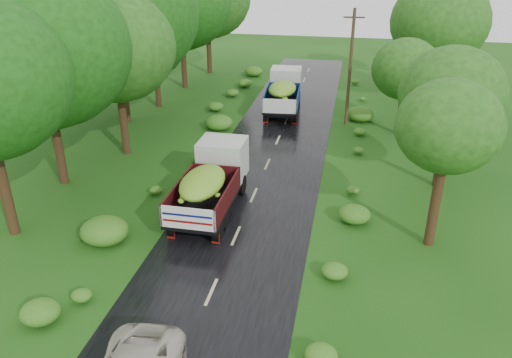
# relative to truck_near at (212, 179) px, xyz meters

# --- Properties ---
(road) EXTENTS (6.50, 80.00, 0.02)m
(road) POSITION_rel_truck_near_xyz_m (1.68, -5.25, -1.58)
(road) COLOR black
(road) RESTS_ON ground
(road_lines) EXTENTS (0.12, 69.60, 0.00)m
(road_lines) POSITION_rel_truck_near_xyz_m (1.68, -4.25, -1.57)
(road_lines) COLOR #BFB78C
(road_lines) RESTS_ON road
(truck_near) EXTENTS (2.43, 6.69, 2.81)m
(truck_near) POSITION_rel_truck_near_xyz_m (0.00, 0.00, 0.00)
(truck_near) COLOR black
(truck_near) RESTS_ON ground
(truck_far) EXTENTS (2.81, 6.92, 2.85)m
(truck_far) POSITION_rel_truck_near_xyz_m (1.12, 15.98, 0.02)
(truck_far) COLOR black
(truck_far) RESTS_ON ground
(utility_pole) EXTENTS (1.39, 0.23, 7.91)m
(utility_pole) POSITION_rel_truck_near_xyz_m (5.93, 13.92, 2.48)
(utility_pole) COLOR #382616
(utility_pole) RESTS_ON ground
(trees_left) EXTENTS (6.73, 34.59, 9.75)m
(trees_left) POSITION_rel_truck_near_xyz_m (-8.51, 11.45, 5.36)
(trees_left) COLOR black
(trees_left) RESTS_ON ground
(trees_right) EXTENTS (6.00, 31.12, 8.16)m
(trees_right) POSITION_rel_truck_near_xyz_m (11.07, 13.77, 3.93)
(trees_right) COLOR black
(trees_right) RESTS_ON ground
(shrubs) EXTENTS (11.90, 44.00, 0.70)m
(shrubs) POSITION_rel_truck_near_xyz_m (1.68, 3.75, -1.24)
(shrubs) COLOR #2B6417
(shrubs) RESTS_ON ground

